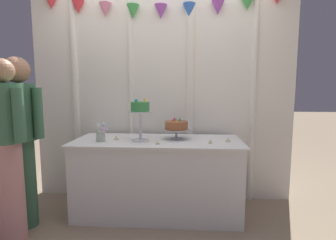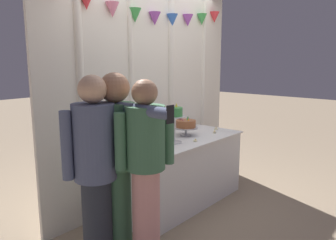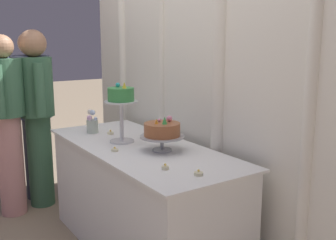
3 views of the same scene
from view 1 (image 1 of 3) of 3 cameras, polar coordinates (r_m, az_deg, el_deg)
ground_plane at (r=2.88m, az=-2.39°, el=-20.15°), size 24.00×24.00×0.00m
draped_curtain at (r=3.09m, az=-1.44°, el=8.04°), size 3.01×0.15×2.62m
cake_table at (r=2.82m, az=-2.20°, el=-12.11°), size 1.71×0.71×0.78m
cake_display_nearleft at (r=2.64m, az=-6.02°, el=1.98°), size 0.24×0.24×0.44m
cake_display_nearright at (r=2.74m, az=1.81°, el=-1.35°), size 0.29×0.29×0.24m
flower_vase at (r=2.71m, az=-14.24°, el=-2.97°), size 0.12×0.11×0.19m
tealight_far_left at (r=2.77m, az=-11.14°, el=-3.97°), size 0.05×0.05×0.04m
tealight_near_left at (r=2.51m, az=-2.23°, el=-5.05°), size 0.05×0.05×0.03m
tealight_near_right at (r=2.57m, az=9.05°, el=-4.77°), size 0.04×0.04×0.04m
tealight_far_right at (r=2.69m, az=12.77°, el=-4.38°), size 0.05×0.05×0.03m
guest_man_pink_jacket at (r=2.79m, az=-29.18°, el=-2.67°), size 0.47×0.33×1.59m
guest_girl_blue_dress at (r=2.91m, az=-32.09°, el=-2.78°), size 0.46×0.81×1.58m
guest_man_dark_suit at (r=2.55m, az=-31.37°, el=-4.46°), size 0.43×0.40×1.55m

